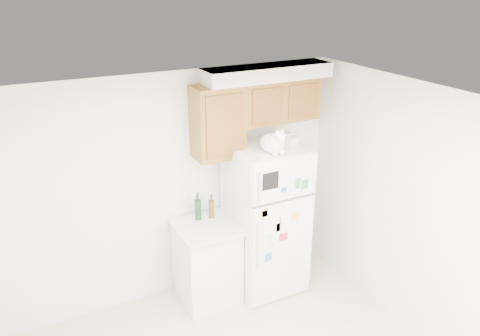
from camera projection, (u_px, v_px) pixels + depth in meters
room_shell at (261, 225)px, 3.39m from camera, size 3.84×4.04×2.52m
refrigerator at (266, 219)px, 5.18m from camera, size 0.76×0.78×1.70m
base_counter at (207, 261)px, 5.10m from camera, size 0.64×0.64×0.92m
cat at (274, 143)px, 4.66m from camera, size 0.28×0.41×0.29m
storage_box_back at (282, 137)px, 4.99m from camera, size 0.20×0.15×0.10m
storage_box_front at (291, 141)px, 4.91m from camera, size 0.18×0.16×0.09m
bottle_green at (198, 206)px, 4.98m from camera, size 0.07×0.07×0.31m
bottle_amber at (212, 206)px, 5.02m from camera, size 0.06×0.06×0.27m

